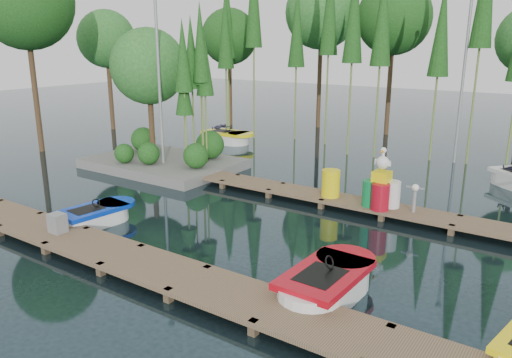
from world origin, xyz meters
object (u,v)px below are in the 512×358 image
Objects in this scene: boat_red at (326,284)px; utility_cabinet at (57,223)px; boat_blue at (95,216)px; drum_cluster at (381,190)px; yellow_barrel at (331,183)px; boat_yellow_far at (226,137)px; island at (160,92)px.

utility_cabinet is at bearing -167.57° from boat_red.
drum_cluster is (6.70, 5.40, 0.61)m from boat_blue.
drum_cluster is at bearing -4.86° from yellow_barrel.
boat_red is 16.76m from boat_yellow_far.
utility_cabinet is at bearing -63.96° from island.
yellow_barrel is (4.58, 7.00, 0.19)m from utility_cabinet.
boat_blue is 7.61m from boat_red.
boat_yellow_far is (-0.77, 5.48, -2.87)m from island.
boat_yellow_far reaches higher than utility_cabinet.
utility_cabinet is at bearing -132.81° from drum_cluster.
drum_cluster is at bearing 100.91° from boat_red.
island reaches higher than yellow_barrel.
boat_blue is 2.90× the size of yellow_barrel.
boat_yellow_far is at bearing 145.60° from yellow_barrel.
yellow_barrel is (4.94, 5.55, 0.50)m from boat_blue.
utility_cabinet is (3.81, -7.79, -2.62)m from island.
utility_cabinet is (0.35, -1.45, 0.32)m from boat_blue.
drum_cluster is at bearing -12.95° from boat_yellow_far.
yellow_barrel is (8.39, -0.79, -2.44)m from island.
boat_yellow_far is 1.62× the size of drum_cluster.
boat_blue is 12.55m from boat_yellow_far.
island is 2.23× the size of boat_yellow_far.
island reaches higher than utility_cabinet.
yellow_barrel is at bearing 175.14° from drum_cluster.
boat_yellow_far is at bearing 149.54° from drum_cluster.
boat_yellow_far is at bearing 136.36° from boat_red.
drum_cluster is at bearing 47.19° from utility_cabinet.
island is 13.10m from boat_red.
drum_cluster reaches higher than boat_yellow_far.
utility_cabinet is at bearing -123.22° from yellow_barrel.
yellow_barrel is 0.48× the size of drum_cluster.
utility_cabinet is 0.28× the size of drum_cluster.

